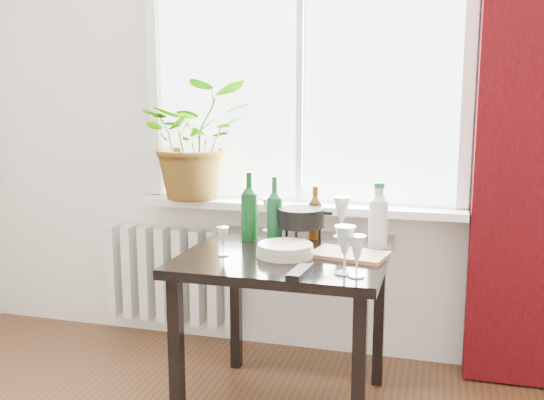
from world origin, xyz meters
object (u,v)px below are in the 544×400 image
(plate_stack, at_px, (285,250))
(tv_remote, at_px, (300,272))
(wineglass_far_right, at_px, (357,256))
(wine_bottle_right, at_px, (274,209))
(wineglass_front_right, at_px, (345,249))
(wineglass_back_center, at_px, (342,216))
(wineglass_back_left, at_px, (269,214))
(fondue_pot, at_px, (301,226))
(cutting_board, at_px, (349,255))
(wineglass_front_left, at_px, (223,241))
(wine_bottle_left, at_px, (249,206))
(cleaning_bottle, at_px, (378,215))
(table, at_px, (288,271))
(radiator, at_px, (171,275))
(bottle_amber, at_px, (315,212))
(potted_plant, at_px, (195,140))

(plate_stack, distance_m, tv_remote, 0.27)
(wineglass_far_right, distance_m, plate_stack, 0.40)
(wine_bottle_right, relative_size, wineglass_front_right, 1.61)
(wineglass_back_center, distance_m, wineglass_back_left, 0.37)
(wine_bottle_right, height_order, fondue_pot, wine_bottle_right)
(wineglass_back_left, relative_size, cutting_board, 0.55)
(wineglass_front_left, bearing_deg, wine_bottle_left, 85.88)
(plate_stack, bearing_deg, cutting_board, 14.22)
(cleaning_bottle, xyz_separation_m, wineglass_back_center, (-0.19, 0.16, -0.05))
(wine_bottle_left, height_order, wineglass_far_right, wine_bottle_left)
(table, distance_m, fondue_pot, 0.23)
(wine_bottle_right, distance_m, wineglass_front_right, 0.58)
(wine_bottle_right, xyz_separation_m, wineglass_back_left, (-0.08, 0.20, -0.07))
(table, distance_m, plate_stack, 0.15)
(cleaning_bottle, bearing_deg, radiator, 159.04)
(radiator, bearing_deg, wineglass_back_center, -16.78)
(bottle_amber, relative_size, plate_stack, 1.05)
(table, xyz_separation_m, tv_remote, (0.13, -0.32, 0.10))
(cleaning_bottle, distance_m, plate_stack, 0.45)
(potted_plant, relative_size, wineglass_front_right, 3.39)
(tv_remote, bearing_deg, wineglass_front_right, 21.91)
(wineglass_back_center, bearing_deg, cutting_board, -75.29)
(cutting_board, bearing_deg, cleaning_bottle, 62.43)
(wineglass_back_center, bearing_deg, potted_plant, 162.53)
(bottle_amber, bearing_deg, table, -104.41)
(cleaning_bottle, xyz_separation_m, wineglass_far_right, (-0.03, -0.47, -0.07))
(wineglass_front_left, distance_m, tv_remote, 0.41)
(radiator, relative_size, wineglass_far_right, 4.97)
(wine_bottle_right, height_order, cutting_board, wine_bottle_right)
(wine_bottle_left, xyz_separation_m, fondue_pot, (0.25, -0.01, -0.08))
(bottle_amber, xyz_separation_m, wineglass_front_left, (-0.31, -0.40, -0.07))
(wineglass_front_right, xyz_separation_m, wineglass_back_center, (-0.11, 0.59, 0.01))
(wine_bottle_right, bearing_deg, wine_bottle_left, -177.67)
(tv_remote, distance_m, cutting_board, 0.34)
(plate_stack, bearing_deg, fondue_pot, 86.41)
(wineglass_front_right, bearing_deg, cleaning_bottle, 80.00)
(wine_bottle_left, bearing_deg, wineglass_front_right, -39.75)
(wine_bottle_left, xyz_separation_m, wineglass_back_center, (0.40, 0.17, -0.06))
(wineglass_far_right, xyz_separation_m, tv_remote, (-0.21, -0.02, -0.07))
(wineglass_far_right, bearing_deg, wineglass_front_left, 164.98)
(plate_stack, bearing_deg, wine_bottle_left, 134.73)
(radiator, xyz_separation_m, bottle_amber, (0.92, -0.37, 0.49))
(wine_bottle_left, relative_size, wineglass_far_right, 2.00)
(wine_bottle_left, bearing_deg, bottle_amber, 20.67)
(fondue_pot, bearing_deg, wine_bottle_right, 156.89)
(potted_plant, xyz_separation_m, wine_bottle_right, (0.56, -0.43, -0.27))
(wineglass_back_center, xyz_separation_m, wineglass_back_left, (-0.36, 0.04, -0.02))
(table, xyz_separation_m, fondue_pot, (0.03, 0.14, 0.17))
(wineglass_far_right, relative_size, plate_stack, 0.67)
(cleaning_bottle, xyz_separation_m, cutting_board, (-0.10, -0.18, -0.14))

